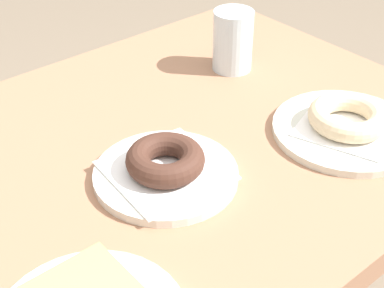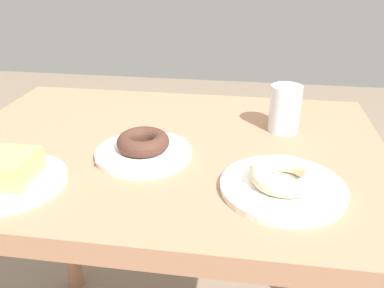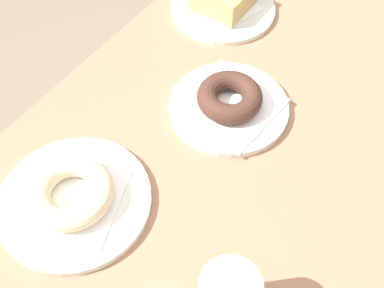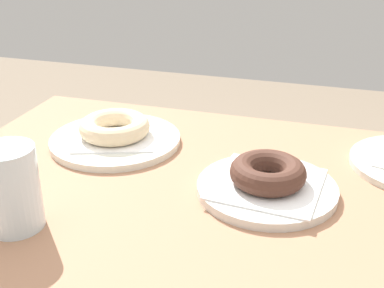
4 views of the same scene
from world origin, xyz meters
The scene contains 8 objects.
table centered at (0.00, 0.00, 0.66)m, with size 0.98×0.70×0.77m.
plate_chocolate_ring centered at (-0.03, -0.06, 0.78)m, with size 0.20×0.20×0.01m, color silver.
napkin_chocolate_ring centered at (-0.03, -0.06, 0.78)m, with size 0.15×0.15×0.00m, color white.
donut_chocolate_ring centered at (-0.03, -0.06, 0.80)m, with size 0.11×0.11×0.03m, color #472A1F.
plate_sugar_ring centered at (0.25, -0.16, 0.77)m, with size 0.23×0.23×0.01m, color silver.
napkin_sugar_ring centered at (0.25, -0.16, 0.78)m, with size 0.14×0.14×0.00m, color white.
donut_sugar_ring centered at (0.25, -0.16, 0.80)m, with size 0.12×0.12×0.03m, color beige.
water_glass centered at (0.27, 0.12, 0.82)m, with size 0.07×0.07×0.11m, color silver.
Camera 1 is at (-0.42, -0.58, 1.29)m, focal length 54.79 mm.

